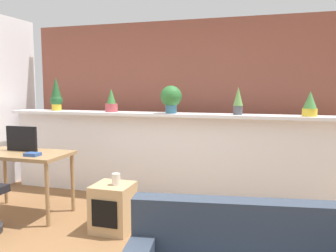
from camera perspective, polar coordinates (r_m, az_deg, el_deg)
name	(u,v)px	position (r m, az deg, el deg)	size (l,w,h in m)	color
divider_wall	(169,157)	(4.73, 0.21, -5.16)	(4.77, 0.16, 1.13)	white
plant_shelf	(168,115)	(4.61, 0.07, 1.91)	(4.77, 0.37, 0.04)	white
brick_wall_behind	(180,105)	(5.22, 2.06, 3.49)	(4.77, 0.10, 2.50)	brown
potted_plant_0	(56,95)	(5.40, -18.06, 4.91)	(0.18, 0.18, 0.50)	gold
potted_plant_1	(111,102)	(4.91, -9.38, 3.95)	(0.17, 0.17, 0.33)	#B7474C
potted_plant_2	(171,98)	(4.57, 0.52, 4.73)	(0.28, 0.28, 0.37)	#386B84
potted_plant_3	(238,100)	(4.42, 11.55, 4.18)	(0.12, 0.12, 0.35)	#4C4C51
potted_plant_4	(310,104)	(4.42, 22.49, 3.37)	(0.17, 0.17, 0.30)	gold
desk	(23,159)	(4.44, -22.90, -5.14)	(1.10, 0.60, 0.75)	#99754C
tv_monitor	(22,139)	(4.51, -23.11, -1.94)	(0.41, 0.04, 0.30)	black
side_cube_shelf	(113,208)	(3.78, -9.13, -13.21)	(0.40, 0.41, 0.50)	tan
vase_on_shelf	(116,179)	(3.67, -8.61, -8.71)	(0.09, 0.09, 0.12)	silver
book_on_desk	(32,154)	(4.16, -21.56, -4.40)	(0.16, 0.12, 0.04)	#2D4C8C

